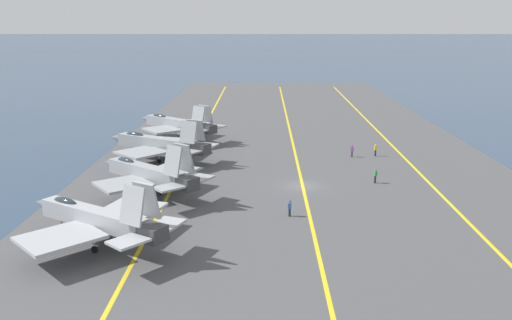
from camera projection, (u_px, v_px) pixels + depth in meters
name	position (u px, v px, depth m)	size (l,w,h in m)	color
ground_plane	(303.00, 189.00, 63.99)	(2000.00, 2000.00, 0.00)	#2D425B
carrier_deck	(303.00, 188.00, 63.94)	(228.88, 55.67, 0.40)	#4C4C4F
deck_stripe_foul_line	(433.00, 187.00, 63.65)	(205.99, 0.36, 0.01)	yellow
deck_stripe_centerline	(303.00, 186.00, 63.89)	(205.99, 0.36, 0.01)	yellow
deck_stripe_edge_line	(173.00, 185.00, 64.13)	(205.99, 0.36, 0.01)	yellow
parked_jet_nearest	(97.00, 218.00, 45.87)	(13.79, 15.14, 6.44)	#A8AAAF
parked_jet_second	(148.00, 173.00, 59.64)	(13.07, 14.30, 6.53)	#93999E
parked_jet_third	(159.00, 144.00, 75.03)	(13.62, 16.72, 6.21)	#93999E
parked_jet_fourth	(177.00, 124.00, 88.85)	(13.99, 15.92, 6.18)	#93999E
crew_yellow_vest	(376.00, 150.00, 78.06)	(0.30, 0.41, 1.75)	#232328
crew_blue_vest	(290.00, 207.00, 53.64)	(0.43, 0.35, 1.68)	#232328
crew_green_vest	(375.00, 175.00, 64.82)	(0.44, 0.37, 1.77)	#232328
crew_purple_vest	(352.00, 150.00, 77.51)	(0.43, 0.46, 1.76)	#383328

